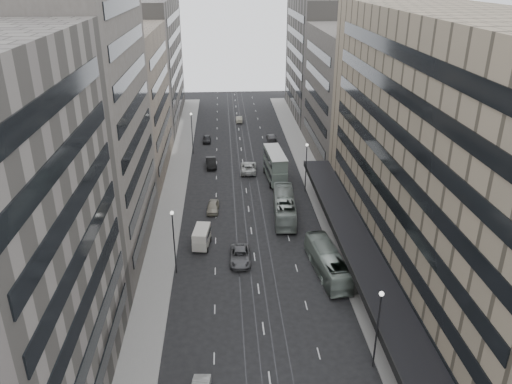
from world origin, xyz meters
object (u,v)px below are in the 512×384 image
object	(u,v)px
bus_far	(284,206)
panel_van	(202,237)
bus_near	(327,262)
double_decker	(275,165)
sedan_2	(240,256)

from	to	relation	value
bus_far	panel_van	bearing A→B (deg)	37.74
bus_far	panel_van	distance (m)	14.33
bus_near	double_decker	world-z (taller)	double_decker
double_decker	panel_van	size ratio (longest dim) A/B	2.20
bus_far	double_decker	bearing A→B (deg)	-86.19
bus_far	sedan_2	world-z (taller)	bus_far
bus_near	panel_van	size ratio (longest dim) A/B	2.58
bus_near	double_decker	xyz separation A→B (m)	(-3.28, 29.56, 1.23)
bus_far	panel_van	xyz separation A→B (m)	(-11.93, -7.94, -0.25)
panel_van	sedan_2	bearing A→B (deg)	-31.86
bus_near	double_decker	bearing A→B (deg)	-89.71
double_decker	bus_near	bearing A→B (deg)	-87.80
double_decker	sedan_2	size ratio (longest dim) A/B	1.75
bus_far	panel_van	size ratio (longest dim) A/B	2.77
sedan_2	panel_van	bearing A→B (deg)	142.28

